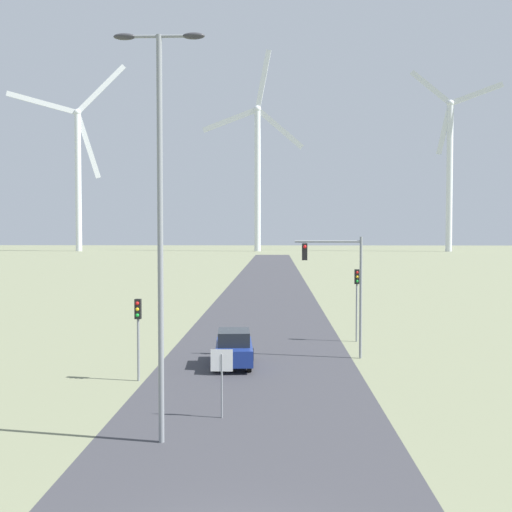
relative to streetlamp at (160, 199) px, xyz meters
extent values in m
cube|color=#38383D|center=(2.72, 40.97, -7.79)|extent=(10.00, 240.00, 0.01)
cylinder|color=gray|center=(0.00, 0.00, -1.35)|extent=(0.18, 0.18, 12.90)
cylinder|color=gray|center=(0.00, 0.00, 5.05)|extent=(2.17, 0.10, 0.10)
ellipsoid|color=#333338|center=(-1.09, 0.00, 5.05)|extent=(0.70, 0.32, 0.20)
ellipsoid|color=#333338|center=(1.09, 0.00, 5.05)|extent=(0.70, 0.32, 0.20)
cylinder|color=gray|center=(1.71, 2.58, -6.63)|extent=(0.07, 0.07, 2.33)
cube|color=white|center=(1.71, 2.57, -5.69)|extent=(0.81, 0.01, 0.81)
cube|color=red|center=(1.71, 2.58, -5.69)|extent=(0.76, 0.02, 0.76)
cylinder|color=gray|center=(-2.56, 7.86, -5.93)|extent=(0.11, 0.11, 3.73)
cube|color=black|center=(-2.56, 7.86, -4.52)|extent=(0.28, 0.24, 0.90)
sphere|color=red|center=(-2.56, 7.73, -4.25)|extent=(0.16, 0.16, 0.16)
sphere|color=gold|center=(-2.56, 7.73, -4.52)|extent=(0.16, 0.16, 0.16)
sphere|color=green|center=(-2.56, 7.73, -4.79)|extent=(0.16, 0.16, 0.16)
cylinder|color=gray|center=(8.65, 18.01, -5.56)|extent=(0.11, 0.11, 4.46)
cube|color=black|center=(8.65, 18.01, -3.78)|extent=(0.28, 0.24, 0.90)
sphere|color=red|center=(8.65, 17.87, -3.51)|extent=(0.16, 0.16, 0.16)
sphere|color=gold|center=(8.65, 17.87, -3.78)|extent=(0.16, 0.16, 0.16)
sphere|color=green|center=(8.65, 17.87, -4.05)|extent=(0.16, 0.16, 0.16)
cylinder|color=gray|center=(8.19, 13.09, -4.55)|extent=(0.14, 0.14, 6.50)
cylinder|color=gray|center=(6.43, 13.09, -1.55)|extent=(3.52, 0.12, 0.12)
cube|color=black|center=(5.20, 13.09, -2.10)|extent=(0.28, 0.24, 0.90)
sphere|color=red|center=(5.20, 12.96, -1.83)|extent=(0.18, 0.18, 0.18)
cube|color=navy|center=(1.56, 11.03, -7.07)|extent=(2.10, 4.22, 0.80)
cube|color=#1E2328|center=(1.56, 10.88, -6.32)|extent=(1.71, 2.21, 0.70)
cylinder|color=black|center=(0.74, 12.31, -7.47)|extent=(0.22, 0.66, 0.66)
cylinder|color=black|center=(2.39, 12.31, -7.47)|extent=(0.22, 0.66, 0.66)
cylinder|color=black|center=(0.74, 9.76, -7.47)|extent=(0.22, 0.66, 0.66)
cylinder|color=black|center=(2.39, 9.76, -7.47)|extent=(0.22, 0.66, 0.66)
cylinder|color=silver|center=(-67.48, 195.24, 17.07)|extent=(2.20, 2.20, 49.72)
sphere|color=silver|center=(-67.48, 195.24, 41.93)|extent=(2.60, 2.60, 2.60)
cube|color=silver|center=(-59.38, 197.75, 51.03)|extent=(16.76, 5.62, 18.47)
cube|color=silver|center=(-79.06, 191.66, 44.72)|extent=(22.48, 7.39, 7.05)
cube|color=silver|center=(-64.00, 196.32, 30.03)|extent=(8.38, 3.03, 23.07)
cylinder|color=silver|center=(-2.80, 195.55, 17.47)|extent=(2.20, 2.20, 50.53)
sphere|color=silver|center=(-2.80, 195.55, 42.73)|extent=(2.60, 2.60, 2.60)
cube|color=silver|center=(-0.74, 195.28, 53.39)|extent=(5.69, 1.22, 20.38)
cube|color=silver|center=(-12.98, 196.86, 39.21)|extent=(19.79, 3.04, 8.34)
cube|color=silver|center=(5.32, 194.50, 35.61)|extent=(16.50, 2.62, 14.76)
cylinder|color=silver|center=(64.97, 195.00, 18.20)|extent=(2.20, 2.20, 51.98)
sphere|color=silver|center=(64.97, 195.00, 44.19)|extent=(2.60, 2.60, 2.60)
cube|color=silver|center=(73.49, 192.65, 47.05)|extent=(16.50, 5.01, 7.04)
cube|color=silver|center=(58.33, 196.84, 50.41)|extent=(13.66, 4.22, 12.90)
cube|color=silver|center=(63.10, 195.52, 35.11)|extent=(5.30, 1.91, 17.27)
camera|label=1|loc=(3.65, -18.81, -1.07)|focal=42.00mm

